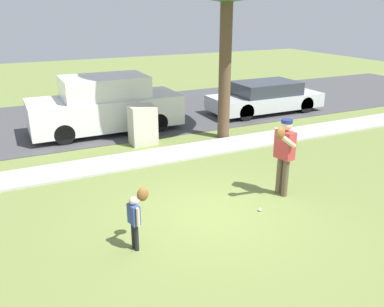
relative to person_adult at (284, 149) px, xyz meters
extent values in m
plane|color=olive|center=(-1.82, 3.39, -1.10)|extent=(48.00, 48.00, 0.00)
cube|color=#B2B2AD|center=(-1.82, 3.49, -1.07)|extent=(36.00, 1.20, 0.06)
cube|color=#424244|center=(-1.82, 8.49, -1.09)|extent=(36.00, 6.80, 0.02)
cylinder|color=brown|center=(0.05, -0.06, -0.66)|extent=(0.14, 0.14, 0.88)
cylinder|color=brown|center=(0.02, 0.11, -0.66)|extent=(0.14, 0.14, 0.88)
cube|color=#B73838|center=(0.04, 0.02, 0.09)|extent=(0.31, 0.46, 0.63)
sphere|color=beige|center=(0.04, 0.02, 0.54)|extent=(0.24, 0.24, 0.24)
cylinder|color=navy|center=(0.04, 0.02, 0.63)|extent=(0.25, 0.25, 0.07)
cylinder|color=beige|center=(-0.18, -0.28, 0.32)|extent=(0.55, 0.20, 0.42)
ellipsoid|color=brown|center=(-0.38, -0.32, 0.51)|extent=(0.24, 0.18, 0.26)
cylinder|color=beige|center=(-0.01, 0.28, 0.11)|extent=(0.10, 0.10, 0.59)
cylinder|color=black|center=(-3.66, -0.59, -0.85)|extent=(0.08, 0.08, 0.51)
cylinder|color=black|center=(-3.64, -0.69, -0.85)|extent=(0.08, 0.08, 0.51)
cube|color=#33478C|center=(-3.65, -0.64, -0.41)|extent=(0.18, 0.27, 0.36)
sphere|color=beige|center=(-3.65, -0.64, -0.15)|extent=(0.14, 0.14, 0.14)
cylinder|color=beige|center=(-3.52, -0.47, -0.28)|extent=(0.32, 0.11, 0.24)
ellipsoid|color=brown|center=(-3.41, -0.45, -0.17)|extent=(0.24, 0.18, 0.26)
cylinder|color=beige|center=(-3.62, -0.79, -0.40)|extent=(0.06, 0.06, 0.34)
sphere|color=white|center=(-0.87, -0.45, -1.07)|extent=(0.07, 0.07, 0.07)
cube|color=beige|center=(-1.61, 4.83, -0.50)|extent=(0.78, 0.65, 1.21)
cylinder|color=brown|center=(0.97, 4.32, 1.43)|extent=(0.38, 0.38, 5.07)
cube|color=silver|center=(-2.30, 6.63, -0.41)|extent=(5.00, 1.95, 1.00)
cube|color=silver|center=(-2.30, 6.63, 0.44)|extent=(2.75, 1.79, 0.70)
cylinder|color=black|center=(-0.75, 7.50, -0.76)|extent=(0.64, 0.22, 0.64)
cylinder|color=black|center=(-0.75, 5.77, -0.76)|extent=(0.64, 0.22, 0.64)
cylinder|color=black|center=(-3.85, 7.50, -0.76)|extent=(0.64, 0.22, 0.64)
cylinder|color=black|center=(-3.85, 5.77, -0.76)|extent=(0.64, 0.22, 0.64)
cube|color=silver|center=(4.14, 6.47, -0.63)|extent=(4.60, 1.80, 0.55)
cube|color=#2D333D|center=(4.14, 6.47, -0.11)|extent=(2.53, 1.66, 0.50)
cylinder|color=black|center=(5.56, 7.26, -0.76)|extent=(0.64, 0.22, 0.64)
cylinder|color=black|center=(5.56, 5.68, -0.76)|extent=(0.64, 0.22, 0.64)
cylinder|color=black|center=(2.71, 7.26, -0.76)|extent=(0.64, 0.22, 0.64)
cylinder|color=black|center=(2.71, 5.68, -0.76)|extent=(0.64, 0.22, 0.64)
camera|label=1|loc=(-5.36, -6.53, 2.92)|focal=37.30mm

